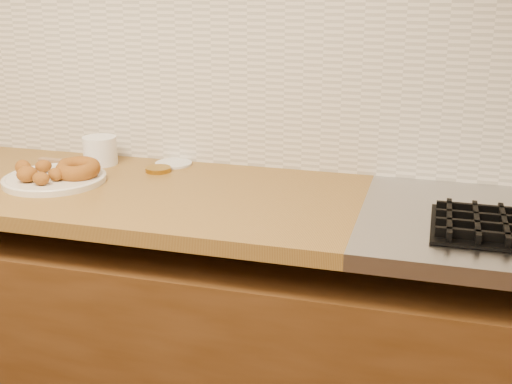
# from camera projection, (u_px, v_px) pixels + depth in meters

# --- Properties ---
(wall_back) EXTENTS (4.00, 0.02, 2.70)m
(wall_back) POSITION_uv_depth(u_px,v_px,m) (213.00, 14.00, 1.89)
(wall_back) COLOR tan
(wall_back) RESTS_ON ground
(base_cabinet) EXTENTS (3.60, 0.60, 0.77)m
(base_cabinet) POSITION_uv_depth(u_px,v_px,m) (184.00, 354.00, 1.91)
(base_cabinet) COLOR #573519
(base_cabinet) RESTS_ON floor
(backsplash) EXTENTS (3.60, 0.02, 0.60)m
(backsplash) POSITION_uv_depth(u_px,v_px,m) (212.00, 66.00, 1.93)
(backsplash) COLOR silver
(backsplash) RESTS_ON wall_back
(donut_plate) EXTENTS (0.29, 0.29, 0.02)m
(donut_plate) POSITION_uv_depth(u_px,v_px,m) (55.00, 179.00, 1.82)
(donut_plate) COLOR silver
(donut_plate) RESTS_ON butcher_block
(ring_donut) EXTENTS (0.16, 0.16, 0.06)m
(ring_donut) POSITION_uv_depth(u_px,v_px,m) (78.00, 169.00, 1.81)
(ring_donut) COLOR #9E601D
(ring_donut) RESTS_ON donut_plate
(fried_dough_chunks) EXTENTS (0.17, 0.21, 0.05)m
(fried_dough_chunks) POSITION_uv_depth(u_px,v_px,m) (40.00, 171.00, 1.80)
(fried_dough_chunks) COLOR #9E601D
(fried_dough_chunks) RESTS_ON donut_plate
(plastic_tub) EXTENTS (0.11, 0.11, 0.09)m
(plastic_tub) POSITION_uv_depth(u_px,v_px,m) (100.00, 150.00, 1.99)
(plastic_tub) COLOR white
(plastic_tub) RESTS_ON butcher_block
(tub_lid) EXTENTS (0.15, 0.15, 0.01)m
(tub_lid) POSITION_uv_depth(u_px,v_px,m) (174.00, 164.00, 1.99)
(tub_lid) COLOR silver
(tub_lid) RESTS_ON butcher_block
(brass_jar_lid) EXTENTS (0.10, 0.10, 0.01)m
(brass_jar_lid) POSITION_uv_depth(u_px,v_px,m) (158.00, 169.00, 1.92)
(brass_jar_lid) COLOR #A67B23
(brass_jar_lid) RESTS_ON butcher_block
(wooden_utensil) EXTENTS (0.20, 0.03, 0.02)m
(wooden_utensil) POSITION_uv_depth(u_px,v_px,m) (67.00, 163.00, 1.98)
(wooden_utensil) COLOR #8F6A46
(wooden_utensil) RESTS_ON butcher_block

